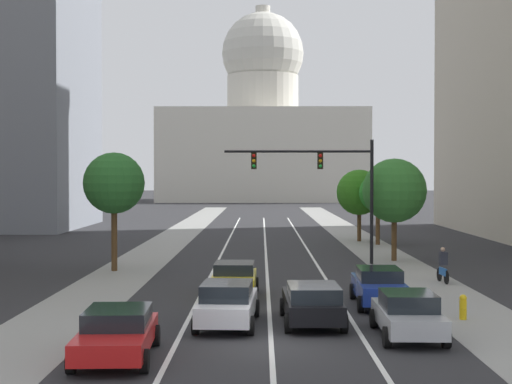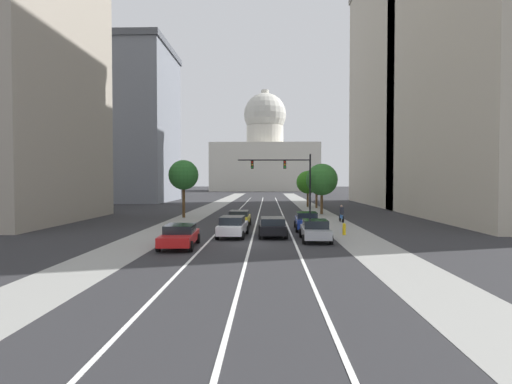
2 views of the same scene
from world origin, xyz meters
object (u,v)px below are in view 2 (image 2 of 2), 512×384
object	(u,v)px
car_white	(233,226)
traffic_signal_mast	(288,172)
car_black	(272,226)
capitol_building	(265,156)
fire_hydrant	(344,229)
car_yellow	(239,218)
car_red	(180,235)
street_tree_near_right	(317,182)
street_tree_mid_right	(322,180)
car_blue	(307,221)
cyclist	(342,214)
street_tree_mid_left	(184,175)
street_tree_far_right	(308,182)
car_silver	(315,230)

from	to	relation	value
car_white	traffic_signal_mast	distance (m)	19.51
car_white	car_black	world-z (taller)	car_white
capitol_building	fire_hydrant	size ratio (longest dim) A/B	44.98
car_yellow	car_red	xyz separation A→B (m)	(-2.91, -11.10, -0.02)
car_white	fire_hydrant	xyz separation A→B (m)	(8.38, 1.17, -0.32)
car_white	fire_hydrant	bearing A→B (deg)	-79.26
street_tree_near_right	street_tree_mid_right	distance (m)	10.81
capitol_building	traffic_signal_mast	distance (m)	111.93
fire_hydrant	street_tree_mid_right	size ratio (longest dim) A/B	0.15
capitol_building	fire_hydrant	world-z (taller)	capitol_building
car_blue	cyclist	size ratio (longest dim) A/B	2.75
car_black	street_tree_mid_left	bearing A→B (deg)	31.94
capitol_building	cyclist	world-z (taller)	capitol_building
car_red	street_tree_near_right	xyz separation A→B (m)	(12.75, 35.57, 3.11)
car_red	car_blue	size ratio (longest dim) A/B	1.01
car_yellow	traffic_signal_mast	world-z (taller)	traffic_signal_mast
capitol_building	traffic_signal_mast	size ratio (longest dim) A/B	4.72
car_blue	street_tree_mid_right	size ratio (longest dim) A/B	0.76
traffic_signal_mast	street_tree_mid_left	bearing A→B (deg)	-164.12
car_black	street_tree_mid_right	size ratio (longest dim) A/B	0.77
street_tree_far_right	fire_hydrant	bearing A→B (deg)	-90.79
street_tree_mid_left	street_tree_mid_right	world-z (taller)	street_tree_mid_left
street_tree_near_right	street_tree_mid_right	world-z (taller)	street_tree_mid_right
car_silver	car_red	bearing A→B (deg)	109.01
traffic_signal_mast	street_tree_mid_left	size ratio (longest dim) A/B	1.35
street_tree_mid_left	street_tree_near_right	distance (m)	22.96
capitol_building	car_white	distance (m)	130.57
street_tree_near_right	fire_hydrant	bearing A→B (deg)	-92.82
car_blue	fire_hydrant	size ratio (longest dim) A/B	5.20
cyclist	car_white	bearing A→B (deg)	131.64
street_tree_mid_right	car_black	bearing A→B (deg)	-107.52
capitol_building	street_tree_mid_right	distance (m)	110.50
street_tree_mid_left	car_black	bearing A→B (deg)	-56.78
capitol_building	street_tree_mid_right	size ratio (longest dim) A/B	6.61
car_red	fire_hydrant	world-z (taller)	car_red
street_tree_far_right	car_red	bearing A→B (deg)	-106.98
traffic_signal_mast	street_tree_mid_right	xyz separation A→B (m)	(4.27, 1.72, -0.89)
car_blue	street_tree_far_right	world-z (taller)	street_tree_far_right
car_white	street_tree_mid_left	world-z (taller)	street_tree_mid_left
car_black	car_white	bearing A→B (deg)	93.34
car_yellow	car_black	xyz separation A→B (m)	(2.91, -6.16, 0.01)
cyclist	street_tree_near_right	distance (m)	20.54
car_white	street_tree_far_right	size ratio (longest dim) A/B	0.86
car_yellow	street_tree_far_right	bearing A→B (deg)	-17.09
car_yellow	car_black	size ratio (longest dim) A/B	0.90
street_tree_mid_left	street_tree_near_right	bearing A→B (deg)	43.60
cyclist	street_tree_near_right	world-z (taller)	street_tree_near_right
cyclist	street_tree_near_right	bearing A→B (deg)	-5.12
street_tree_mid_right	car_blue	bearing A→B (deg)	-101.91
car_white	car_blue	bearing A→B (deg)	-51.71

